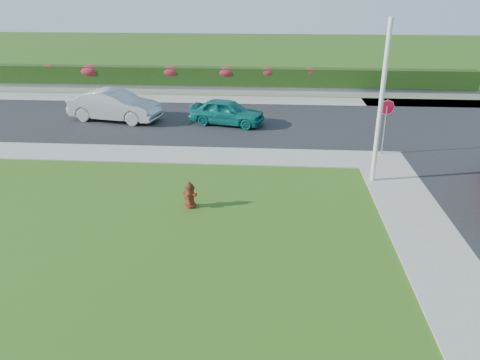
# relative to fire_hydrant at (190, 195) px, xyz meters

# --- Properties ---
(ground) EXTENTS (120.00, 120.00, 0.00)m
(ground) POSITION_rel_fire_hydrant_xyz_m (-0.09, -4.24, -0.41)
(ground) COLOR black
(ground) RESTS_ON ground
(street_far) EXTENTS (26.00, 8.00, 0.04)m
(street_far) POSITION_rel_fire_hydrant_xyz_m (-5.09, 9.76, -0.39)
(street_far) COLOR black
(street_far) RESTS_ON ground
(sidewalk_far) EXTENTS (24.00, 2.00, 0.04)m
(sidewalk_far) POSITION_rel_fire_hydrant_xyz_m (-6.09, 4.76, -0.39)
(sidewalk_far) COLOR gray
(sidewalk_far) RESTS_ON ground
(curb_corner) EXTENTS (2.00, 2.00, 0.04)m
(curb_corner) POSITION_rel_fire_hydrant_xyz_m (6.91, 4.76, -0.39)
(curb_corner) COLOR gray
(curb_corner) RESTS_ON ground
(sidewalk_beyond) EXTENTS (34.00, 2.00, 0.04)m
(sidewalk_beyond) POSITION_rel_fire_hydrant_xyz_m (-1.09, 14.76, -0.39)
(sidewalk_beyond) COLOR gray
(sidewalk_beyond) RESTS_ON ground
(retaining_wall) EXTENTS (34.00, 0.40, 0.60)m
(retaining_wall) POSITION_rel_fire_hydrant_xyz_m (-1.09, 16.26, -0.11)
(retaining_wall) COLOR gray
(retaining_wall) RESTS_ON ground
(hedge) EXTENTS (32.00, 0.90, 1.10)m
(hedge) POSITION_rel_fire_hydrant_xyz_m (-1.09, 16.36, 0.74)
(hedge) COLOR black
(hedge) RESTS_ON retaining_wall
(fire_hydrant) EXTENTS (0.45, 0.42, 0.86)m
(fire_hydrant) POSITION_rel_fire_hydrant_xyz_m (0.00, 0.00, 0.00)
(fire_hydrant) COLOR #4D1F0C
(fire_hydrant) RESTS_ON ground
(sedan_teal) EXTENTS (3.97, 2.35, 1.27)m
(sedan_teal) POSITION_rel_fire_hydrant_xyz_m (0.24, 9.36, 0.27)
(sedan_teal) COLOR #0D6A64
(sedan_teal) RESTS_ON street_far
(sedan_silver) EXTENTS (4.92, 2.55, 1.55)m
(sedan_silver) POSITION_rel_fire_hydrant_xyz_m (-5.56, 9.71, 0.41)
(sedan_silver) COLOR #A5A8AC
(sedan_silver) RESTS_ON street_far
(utility_pole) EXTENTS (0.16, 0.16, 5.60)m
(utility_pole) POSITION_rel_fire_hydrant_xyz_m (6.15, 2.55, 2.39)
(utility_pole) COLOR silver
(utility_pole) RESTS_ON ground
(stop_sign) EXTENTS (0.62, 0.13, 2.31)m
(stop_sign) POSITION_rel_fire_hydrant_xyz_m (7.07, 5.47, 1.29)
(stop_sign) COLOR slate
(stop_sign) RESTS_ON ground
(flower_clump_a) EXTENTS (1.09, 0.70, 0.54)m
(flower_clump_a) POSITION_rel_fire_hydrant_xyz_m (-11.93, 16.26, 1.08)
(flower_clump_a) COLOR #A51C31
(flower_clump_a) RESTS_ON hedge
(flower_clump_b) EXTENTS (1.50, 0.96, 0.75)m
(flower_clump_b) POSITION_rel_fire_hydrant_xyz_m (-9.23, 16.26, 1.00)
(flower_clump_b) COLOR #A51C31
(flower_clump_b) RESTS_ON hedge
(flower_clump_c) EXTENTS (1.38, 0.89, 0.69)m
(flower_clump_c) POSITION_rel_fire_hydrant_xyz_m (-3.98, 16.26, 1.02)
(flower_clump_c) COLOR #A51C31
(flower_clump_c) RESTS_ON hedge
(flower_clump_d) EXTENTS (1.38, 0.89, 0.69)m
(flower_clump_d) POSITION_rel_fire_hydrant_xyz_m (-0.49, 16.26, 1.02)
(flower_clump_d) COLOR #A51C31
(flower_clump_d) RESTS_ON hedge
(flower_clump_e) EXTENTS (1.23, 0.79, 0.62)m
(flower_clump_e) POSITION_rel_fire_hydrant_xyz_m (2.11, 16.26, 1.05)
(flower_clump_e) COLOR #A51C31
(flower_clump_e) RESTS_ON hedge
(flower_clump_f) EXTENTS (1.13, 0.73, 0.57)m
(flower_clump_f) POSITION_rel_fire_hydrant_xyz_m (4.75, 16.26, 1.07)
(flower_clump_f) COLOR #A51C31
(flower_clump_f) RESTS_ON hedge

